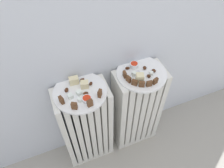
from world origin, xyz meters
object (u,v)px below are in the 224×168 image
object	(u,v)px
radiator_left	(86,126)
radiator_right	(136,109)
plate_left	(80,92)
plate_right	(142,73)
fork	(140,75)
jam_bowl_left	(87,99)
jam_bowl_right	(134,65)

from	to	relation	value
radiator_left	radiator_right	distance (m)	0.35
radiator_left	plate_left	size ratio (longest dim) A/B	2.42
plate_right	fork	xyz separation A→B (m)	(-0.02, -0.02, 0.01)
jam_bowl_left	radiator_left	bearing A→B (deg)	103.05
jam_bowl_left	fork	size ratio (longest dim) A/B	0.49
radiator_left	fork	world-z (taller)	fork
plate_left	plate_right	world-z (taller)	same
radiator_right	plate_right	distance (m)	0.34
jam_bowl_right	fork	xyz separation A→B (m)	(-0.00, -0.07, -0.01)
plate_left	fork	size ratio (longest dim) A/B	2.84
radiator_left	jam_bowl_right	world-z (taller)	jam_bowl_right
radiator_right	plate_left	bearing A→B (deg)	-180.00
radiator_left	radiator_right	xyz separation A→B (m)	(0.35, 0.00, 0.00)
radiator_right	plate_left	size ratio (longest dim) A/B	2.42
fork	plate_right	bearing A→B (deg)	39.80
radiator_left	jam_bowl_left	bearing A→B (deg)	-76.95
radiator_left	plate_right	bearing A→B (deg)	-0.00
radiator_right	plate_right	xyz separation A→B (m)	(-0.00, -0.00, 0.34)
radiator_right	jam_bowl_left	bearing A→B (deg)	-168.45
radiator_left	jam_bowl_left	distance (m)	0.37
plate_left	jam_bowl_right	world-z (taller)	jam_bowl_right
radiator_left	plate_right	size ratio (longest dim) A/B	2.42
fork	jam_bowl_left	bearing A→B (deg)	-170.67
plate_left	jam_bowl_left	distance (m)	0.07
radiator_left	jam_bowl_right	bearing A→B (deg)	9.78
plate_right	jam_bowl_right	size ratio (longest dim) A/B	5.91
radiator_right	plate_right	size ratio (longest dim) A/B	2.42
jam_bowl_left	fork	bearing A→B (deg)	9.33
plate_right	jam_bowl_right	xyz separation A→B (m)	(-0.02, 0.06, 0.02)
plate_right	fork	world-z (taller)	fork
radiator_right	plate_right	bearing A→B (deg)	-116.57
jam_bowl_right	fork	bearing A→B (deg)	-90.13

